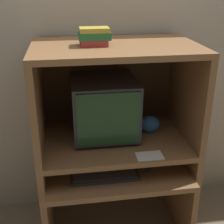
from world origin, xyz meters
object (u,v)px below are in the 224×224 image
object	(u,v)px
keyboard	(105,176)
book_stack	(94,37)
crt_monitor	(104,107)
mouse	(148,170)
snack_bag	(150,124)

from	to	relation	value
keyboard	book_stack	bearing A→B (deg)	99.75
crt_monitor	mouse	distance (m)	0.52
snack_bag	crt_monitor	bearing A→B (deg)	177.74
crt_monitor	snack_bag	bearing A→B (deg)	-2.26
crt_monitor	snack_bag	size ratio (longest dim) A/B	3.11
crt_monitor	snack_bag	world-z (taller)	crt_monitor
snack_bag	book_stack	world-z (taller)	book_stack
book_stack	snack_bag	bearing A→B (deg)	11.66
snack_bag	mouse	bearing A→B (deg)	-105.37
mouse	book_stack	xyz separation A→B (m)	(-0.33, 0.16, 0.86)
snack_bag	book_stack	distance (m)	0.76
crt_monitor	mouse	world-z (taller)	crt_monitor
snack_bag	keyboard	bearing A→B (deg)	-144.20
mouse	book_stack	size ratio (longest dim) A/B	0.31
book_stack	crt_monitor	bearing A→B (deg)	54.58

